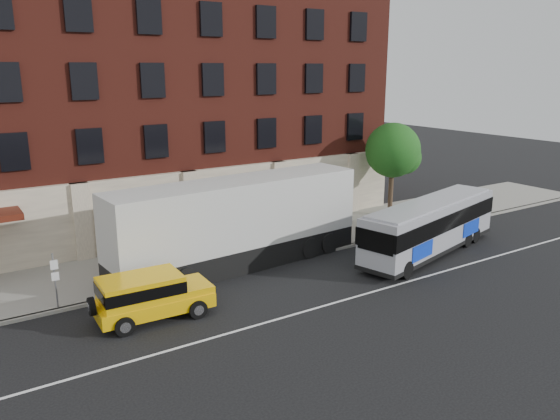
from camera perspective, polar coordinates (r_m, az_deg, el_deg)
ground at (r=22.69m, az=3.21°, el=-11.00°), size 120.00×120.00×0.00m
sidewalk at (r=29.84m, az=-7.03°, el=-4.52°), size 60.00×6.00×0.15m
kerb at (r=27.33m, az=-4.25°, el=-6.27°), size 60.00×0.25×0.15m
lane_line at (r=23.05m, az=2.47°, el=-10.54°), size 60.00×0.12×0.01m
building at (r=35.60m, az=-13.14°, el=10.67°), size 30.00×12.10×15.00m
sign_pole at (r=24.38m, az=-22.39°, el=-6.56°), size 0.30×0.20×2.50m
street_tree at (r=36.91m, az=11.73°, el=5.91°), size 3.60×3.60×6.20m
city_bus at (r=30.48m, az=15.41°, el=-1.50°), size 10.93×4.83×2.93m
yellow_suv at (r=22.63m, az=-13.56°, el=-8.52°), size 4.90×2.28×1.85m
shipping_container at (r=27.50m, az=-4.42°, el=-1.47°), size 13.52×3.70×4.45m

